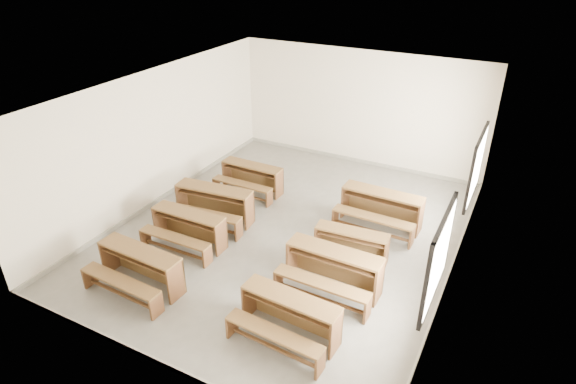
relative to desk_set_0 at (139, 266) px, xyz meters
The scene contains 9 objects.
room 3.76m from the desk_set_0, 60.22° to the left, with size 8.50×8.50×3.20m.
desk_set_0 is the anchor object (origin of this frame).
desk_set_1 1.53m from the desk_set_0, 92.92° to the left, with size 1.64×0.87×0.74m.
desk_set_2 2.58m from the desk_set_0, 93.63° to the left, with size 1.88×1.12×0.81m.
desk_set_3 4.19m from the desk_set_0, 92.01° to the left, with size 1.61×0.85×0.72m.
desk_set_4 3.03m from the desk_set_0, ahead, with size 1.72×0.96×0.75m.
desk_set_5 3.56m from the desk_set_0, 26.49° to the left, with size 1.80×0.95×0.80m.
desk_set_6 4.08m from the desk_set_0, 39.08° to the left, with size 1.53×0.88×0.66m.
desk_set_7 5.28m from the desk_set_0, 51.59° to the left, with size 1.83×0.99×0.81m.
Camera 1 is at (4.17, -7.98, 5.83)m, focal length 30.00 mm.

